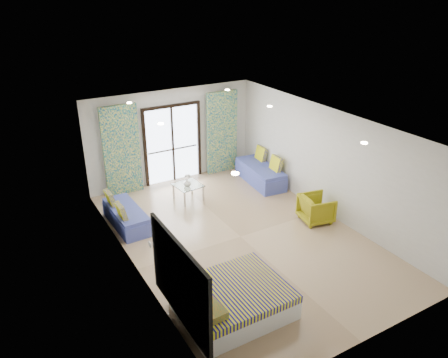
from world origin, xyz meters
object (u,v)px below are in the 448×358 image
armchair (316,207)px  daybed_left (126,216)px  coffee_table (188,186)px  daybed_right (261,173)px  bed (232,300)px

armchair → daybed_left: bearing=73.5°
daybed_left → armchair: size_ratio=2.26×
coffee_table → armchair: (2.21, -2.60, -0.02)m
daybed_right → coffee_table: daybed_right is taller
daybed_left → coffee_table: size_ratio=2.18×
coffee_table → armchair: size_ratio=1.04×
bed → daybed_right: 5.64m
daybed_left → armchair: bearing=-29.3°
coffee_table → daybed_right: bearing=-0.7°
bed → coffee_table: size_ratio=2.43×
armchair → bed: bearing=128.0°
daybed_left → daybed_right: daybed_right is taller
daybed_right → armchair: 2.57m
bed → daybed_right: (3.59, 4.35, 0.02)m
bed → coffee_table: coffee_table is taller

